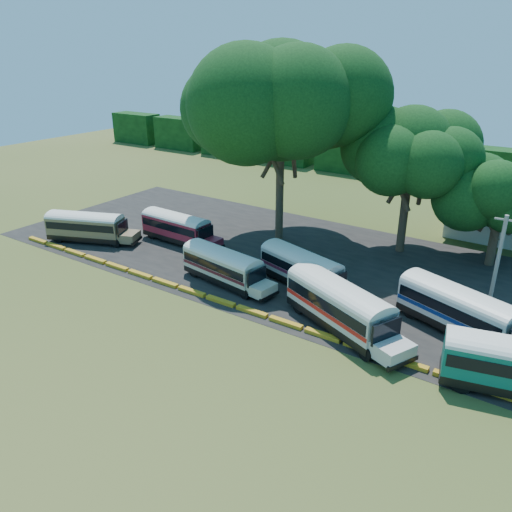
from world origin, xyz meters
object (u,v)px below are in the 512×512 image
Objects in this scene: bus_beige at (87,225)px; tree_west at (281,102)px; bus_cream_west at (224,265)px; bus_red at (177,226)px; bus_white_red at (340,304)px.

tree_west reaches higher than bus_beige.
bus_beige is at bearing -171.32° from bus_cream_west.
bus_beige reaches higher than bus_cream_west.
bus_beige reaches higher than bus_red.
tree_west is at bearing 42.60° from bus_red.
bus_red is at bearing 11.01° from bus_beige.
bus_cream_west is at bearing -24.88° from bus_red.
bus_beige is 17.63m from bus_cream_west.
bus_beige is 1.03× the size of bus_red.
bus_red is 0.87× the size of bus_white_red.
bus_cream_west is at bearing -81.46° from tree_west.
bus_beige is 1.03× the size of bus_cream_west.
tree_west is (8.04, 6.83, 12.12)m from bus_red.
tree_west reaches higher than bus_cream_west.
bus_white_red is (21.26, -6.43, 0.23)m from bus_red.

